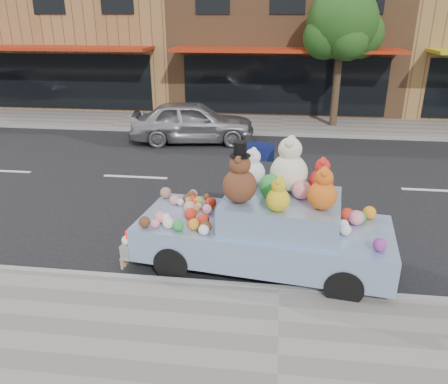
# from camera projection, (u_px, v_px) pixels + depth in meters

# --- Properties ---
(ground) EXTENTS (120.00, 120.00, 0.00)m
(ground) POSITION_uv_depth(u_px,v_px,m) (281.00, 184.00, 11.61)
(ground) COLOR black
(ground) RESTS_ON ground
(near_sidewalk) EXTENTS (60.00, 3.00, 0.12)m
(near_sidewalk) POSITION_uv_depth(u_px,v_px,m) (278.00, 358.00, 5.61)
(near_sidewalk) COLOR gray
(near_sidewalk) RESTS_ON ground
(far_sidewalk) EXTENTS (60.00, 3.00, 0.12)m
(far_sidewalk) POSITION_uv_depth(u_px,v_px,m) (282.00, 125.00, 17.57)
(far_sidewalk) COLOR gray
(far_sidewalk) RESTS_ON ground
(near_kerb) EXTENTS (60.00, 0.12, 0.13)m
(near_kerb) POSITION_uv_depth(u_px,v_px,m) (279.00, 290.00, 6.99)
(near_kerb) COLOR gray
(near_kerb) RESTS_ON ground
(far_kerb) EXTENTS (60.00, 0.12, 0.13)m
(far_kerb) POSITION_uv_depth(u_px,v_px,m) (282.00, 134.00, 16.19)
(far_kerb) COLOR gray
(far_kerb) RESTS_ON ground
(storefront_left) EXTENTS (10.00, 9.80, 7.30)m
(storefront_left) POSITION_uv_depth(u_px,v_px,m) (90.00, 26.00, 22.42)
(storefront_left) COLOR olive
(storefront_left) RESTS_ON ground
(storefront_mid) EXTENTS (10.00, 9.80, 7.30)m
(storefront_mid) POSITION_uv_depth(u_px,v_px,m) (286.00, 27.00, 21.25)
(storefront_mid) COLOR brown
(storefront_mid) RESTS_ON ground
(street_tree) EXTENTS (3.00, 2.70, 5.22)m
(street_tree) POSITION_uv_depth(u_px,v_px,m) (342.00, 29.00, 16.01)
(street_tree) COLOR #38281C
(street_tree) RESTS_ON ground
(car_silver) EXTENTS (4.45, 2.28, 1.45)m
(car_silver) POSITION_uv_depth(u_px,v_px,m) (193.00, 122.00, 15.18)
(car_silver) COLOR #9F9FA4
(car_silver) RESTS_ON ground
(art_car) EXTENTS (4.67, 2.29, 2.35)m
(art_car) POSITION_uv_depth(u_px,v_px,m) (265.00, 224.00, 7.51)
(art_car) COLOR black
(art_car) RESTS_ON ground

